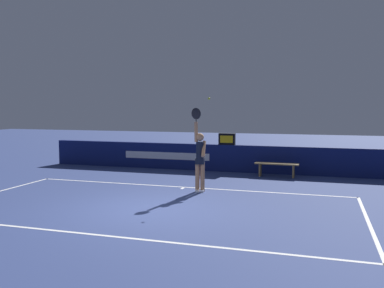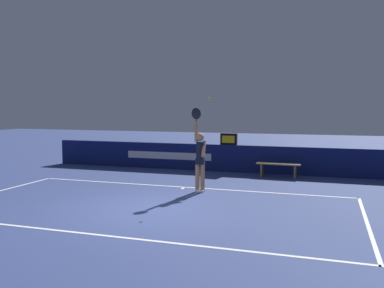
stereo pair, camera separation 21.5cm
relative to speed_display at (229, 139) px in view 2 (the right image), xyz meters
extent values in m
plane|color=navy|center=(-0.59, -6.52, -1.29)|extent=(60.00, 60.00, 0.00)
cube|color=white|center=(-0.59, -3.57, -1.29)|extent=(10.34, 0.09, 0.00)
cube|color=white|center=(-0.59, -8.77, -1.29)|extent=(10.34, 0.09, 0.00)
cube|color=white|center=(4.58, -6.17, -1.29)|extent=(0.09, 5.28, 0.00)
cube|color=white|center=(-0.59, -3.72, -1.29)|extent=(0.09, 0.30, 0.00)
cube|color=#101A51|center=(-0.59, 0.00, -0.76)|extent=(14.11, 0.24, 1.06)
cube|color=silver|center=(-2.51, -0.12, -0.74)|extent=(3.66, 0.01, 0.29)
cube|color=black|center=(0.00, 0.00, 0.00)|extent=(0.65, 0.19, 0.45)
cube|color=yellow|center=(0.00, -0.10, 0.00)|extent=(0.50, 0.01, 0.28)
cylinder|color=#A87753|center=(0.15, -4.08, -0.85)|extent=(0.13, 0.13, 0.89)
cylinder|color=#A87753|center=(0.00, -4.10, -0.85)|extent=(0.13, 0.13, 0.89)
cube|color=white|center=(0.15, -4.10, -1.25)|extent=(0.14, 0.25, 0.07)
cube|color=white|center=(0.00, -4.12, -1.25)|extent=(0.14, 0.25, 0.07)
cylinder|color=black|center=(0.07, -4.09, -0.09)|extent=(0.24, 0.24, 0.63)
cube|color=black|center=(0.07, -4.09, -0.36)|extent=(0.30, 0.26, 0.16)
sphere|color=#A87753|center=(0.07, -4.09, 0.37)|extent=(0.24, 0.24, 0.24)
cylinder|color=#A87753|center=(-0.04, -4.11, 0.52)|extent=(0.13, 0.12, 0.59)
cylinder|color=#A87753|center=(0.20, -4.13, 0.02)|extent=(0.17, 0.42, 0.48)
ellipsoid|color=black|center=(-0.04, -4.11, 1.07)|extent=(0.32, 0.08, 0.37)
cylinder|color=black|center=(-0.04, -4.11, 0.88)|extent=(0.03, 0.03, 0.18)
sphere|color=#CEDD2C|center=(0.41, -4.34, 1.51)|extent=(0.07, 0.07, 0.07)
cube|color=olive|center=(2.02, -0.70, -0.81)|extent=(1.59, 0.41, 0.05)
cube|color=olive|center=(1.42, -0.68, -1.05)|extent=(0.07, 0.32, 0.48)
cube|color=olive|center=(2.62, -0.72, -1.05)|extent=(0.07, 0.32, 0.48)
camera|label=1|loc=(3.49, -15.93, 1.27)|focal=38.74mm
camera|label=2|loc=(3.70, -15.87, 1.27)|focal=38.74mm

